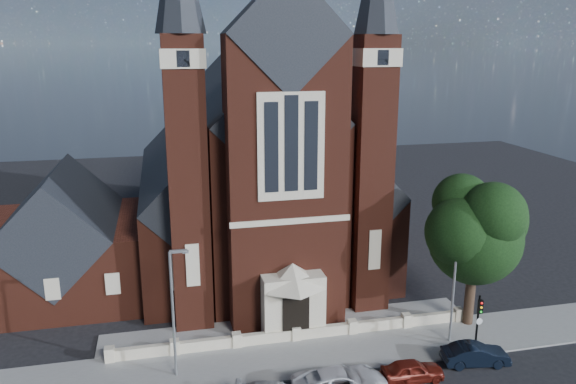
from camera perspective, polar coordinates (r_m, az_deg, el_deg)
name	(u,v)px	position (r m, az deg, el deg)	size (l,w,h in m)	color
ground	(271,289)	(46.53, -1.72, -9.80)	(120.00, 120.00, 0.00)	black
pavement_strip	(303,356)	(37.47, 1.55, -16.34)	(60.00, 5.00, 0.12)	slate
forecourt_paving	(289,327)	(40.84, 0.11, -13.51)	(26.00, 3.00, 0.14)	slate
forecourt_wall	(296,341)	(39.14, 0.79, -14.87)	(24.00, 0.40, 0.90)	beige
church	(253,170)	(51.35, -3.53, 2.21)	(20.01, 34.90, 29.20)	#532216
parish_hall	(64,245)	(47.75, -21.78, -5.06)	(12.00, 12.20, 10.24)	#532216
street_tree	(479,233)	(40.27, 18.85, -3.97)	(6.40, 6.60, 10.70)	black
street_lamp_left	(174,307)	(33.91, -11.49, -11.35)	(1.16, 0.22, 8.09)	gray
street_lamp_right	(456,279)	(38.49, 16.66, -8.43)	(1.16, 0.22, 8.09)	gray
traffic_signal	(479,316)	(38.55, 18.80, -11.88)	(0.28, 0.42, 4.00)	black
car_white_suv	(340,382)	(33.79, 5.34, -18.69)	(2.55, 5.53, 1.54)	silver
car_dark_red	(412,370)	(35.66, 12.52, -17.28)	(1.52, 3.77, 1.29)	#611910
car_navy	(476,355)	(38.14, 18.51, -15.39)	(1.44, 4.14, 1.36)	black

